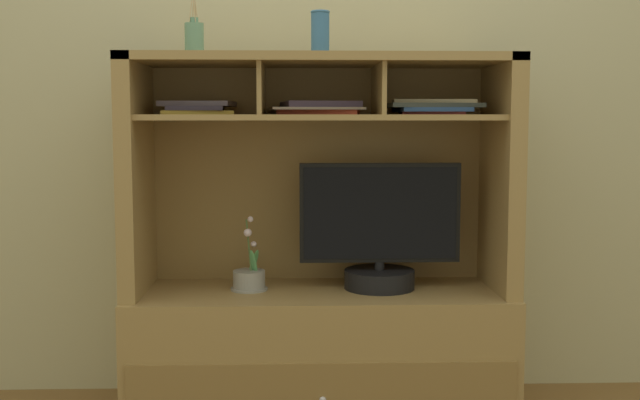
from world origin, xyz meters
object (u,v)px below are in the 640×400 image
at_px(tv_monitor, 380,239).
at_px(potted_orchid, 249,279).
at_px(diffuser_bottle, 194,38).
at_px(magazine_stack_centre, 431,107).
at_px(media_console, 320,305).
at_px(ceramic_vase, 320,33).
at_px(magazine_stack_right, 197,109).
at_px(magazine_stack_left, 318,108).

bearing_deg(tv_monitor, potted_orchid, -179.21).
height_order(tv_monitor, diffuser_bottle, diffuser_bottle).
bearing_deg(magazine_stack_centre, media_console, -179.83).
height_order(tv_monitor, potted_orchid, tv_monitor).
bearing_deg(ceramic_vase, media_console, 90.00).
xyz_separation_m(potted_orchid, magazine_stack_right, (-0.19, 0.05, 0.62)).
distance_m(potted_orchid, magazine_stack_right, 0.65).
bearing_deg(magazine_stack_left, ceramic_vase, -84.37).
distance_m(tv_monitor, potted_orchid, 0.50).
distance_m(media_console, magazine_stack_left, 0.72).
relative_size(media_console, diffuser_bottle, 4.22).
height_order(magazine_stack_centre, diffuser_bottle, diffuser_bottle).
distance_m(potted_orchid, magazine_stack_left, 0.67).
bearing_deg(diffuser_bottle, magazine_stack_left, 1.92).
bearing_deg(ceramic_vase, diffuser_bottle, 174.00).
height_order(magazine_stack_right, diffuser_bottle, diffuser_bottle).
bearing_deg(magazine_stack_right, diffuser_bottle, -95.74).
relative_size(media_console, potted_orchid, 5.07).
bearing_deg(magazine_stack_centre, potted_orchid, -179.37).
xyz_separation_m(media_console, magazine_stack_centre, (0.40, 0.00, 0.73)).
bearing_deg(media_console, magazine_stack_left, 100.47).
distance_m(potted_orchid, magazine_stack_centre, 0.91).
height_order(diffuser_bottle, ceramic_vase, diffuser_bottle).
distance_m(media_console, potted_orchid, 0.28).
xyz_separation_m(media_console, magazine_stack_left, (-0.01, 0.03, 0.72)).
bearing_deg(diffuser_bottle, tv_monitor, -1.52).
distance_m(potted_orchid, ceramic_vase, 0.92).
relative_size(magazine_stack_left, ceramic_vase, 2.23).
relative_size(potted_orchid, ceramic_vase, 1.74).
bearing_deg(magazine_stack_right, magazine_stack_left, -1.37).
bearing_deg(media_console, magazine_stack_right, 174.42).
bearing_deg(magazine_stack_left, potted_orchid, -171.21).
bearing_deg(ceramic_vase, magazine_stack_left, 95.63).
bearing_deg(potted_orchid, diffuser_bottle, 172.66).
height_order(media_console, magazine_stack_centre, media_console).
bearing_deg(magazine_stack_centre, magazine_stack_right, 177.14).
xyz_separation_m(tv_monitor, diffuser_bottle, (-0.67, 0.02, 0.73)).
bearing_deg(magazine_stack_centre, ceramic_vase, -175.72).
bearing_deg(diffuser_bottle, magazine_stack_right, 84.26).
bearing_deg(tv_monitor, ceramic_vase, -172.38).
height_order(potted_orchid, ceramic_vase, ceramic_vase).
bearing_deg(ceramic_vase, tv_monitor, 7.62).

